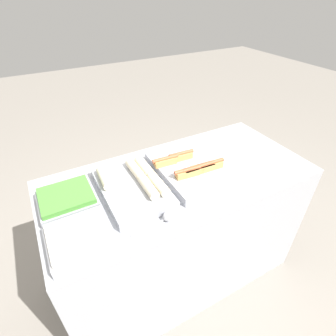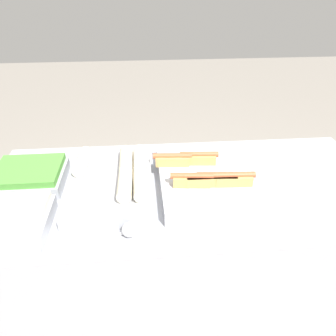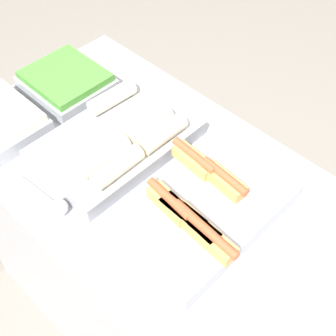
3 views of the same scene
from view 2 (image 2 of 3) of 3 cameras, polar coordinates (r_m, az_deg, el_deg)
The scene contains 7 objects.
ground_plane at distance 1.91m, azimuth 2.56°, elevation -25.84°, with size 12.00×12.00×0.00m, color gray.
counter at distance 1.56m, azimuth 2.96°, elevation -16.78°, with size 1.53×0.71×0.90m.
tray_hotdogs at distance 1.24m, azimuth 5.79°, elevation -1.67°, with size 0.35×0.47×0.10m.
tray_wraps at distance 1.24m, azimuth -9.42°, elevation -2.09°, with size 0.30×0.46×0.10m.
tray_side_front at distance 1.15m, azimuth -26.42°, elevation -8.45°, with size 0.26×0.23×0.07m.
tray_side_back at distance 1.35m, azimuth -23.02°, elevation -1.35°, with size 0.26×0.23×0.07m.
serving_spoon_near at distance 1.03m, azimuth -7.54°, elevation -10.77°, with size 0.21×0.05×0.05m.
Camera 2 is at (-0.17, -1.03, 1.60)m, focal length 35.00 mm.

